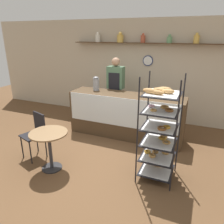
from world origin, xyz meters
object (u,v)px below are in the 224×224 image
cafe_table (49,142)px  donut_tray_counter (158,96)px  person_worker (116,90)px  coffee_carafe (96,84)px  pastry_rack (159,131)px  cafe_chair (36,131)px

cafe_table → donut_tray_counter: donut_tray_counter is taller
person_worker → cafe_table: person_worker is taller
coffee_carafe → donut_tray_counter: coffee_carafe is taller
pastry_rack → person_worker: bearing=129.7°
person_worker → coffee_carafe: person_worker is taller
pastry_rack → coffee_carafe: bearing=142.9°
pastry_rack → cafe_chair: bearing=-173.7°
pastry_rack → cafe_table: 1.88m
pastry_rack → cafe_table: size_ratio=2.43×
cafe_table → cafe_chair: (-0.52, 0.26, 0.01)m
person_worker → coffee_carafe: (-0.35, -0.40, 0.21)m
pastry_rack → cafe_table: bearing=-163.9°
cafe_chair → coffee_carafe: (0.48, 1.63, 0.63)m
cafe_table → coffee_carafe: coffee_carafe is taller
cafe_chair → donut_tray_counter: donut_tray_counter is taller
cafe_chair → donut_tray_counter: bearing=57.9°
pastry_rack → donut_tray_counter: 1.43m
pastry_rack → cafe_table: pastry_rack is taller
cafe_chair → person_worker: bearing=86.2°
pastry_rack → person_worker: person_worker is taller
person_worker → cafe_chair: (-0.83, -2.03, -0.43)m
donut_tray_counter → cafe_chair: bearing=-140.5°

